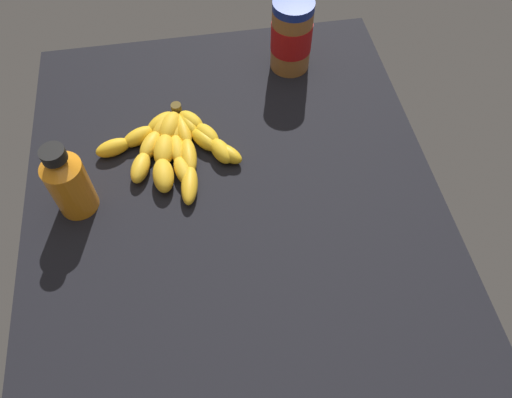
% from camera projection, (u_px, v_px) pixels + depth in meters
% --- Properties ---
extents(ground_plane, '(0.91, 0.72, 0.05)m').
position_uv_depth(ground_plane, '(235.00, 209.00, 0.88)').
color(ground_plane, black).
extents(banana_bunch, '(0.23, 0.27, 0.04)m').
position_uv_depth(banana_bunch, '(175.00, 145.00, 0.91)').
color(banana_bunch, gold).
rests_on(banana_bunch, ground_plane).
extents(peanut_butter_jar, '(0.08, 0.08, 0.15)m').
position_uv_depth(peanut_butter_jar, '(291.00, 36.00, 0.99)').
color(peanut_butter_jar, '#9E602D').
rests_on(peanut_butter_jar, ground_plane).
extents(honey_bottle, '(0.07, 0.07, 0.15)m').
position_uv_depth(honey_bottle, '(68.00, 182.00, 0.80)').
color(honey_bottle, orange).
rests_on(honey_bottle, ground_plane).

